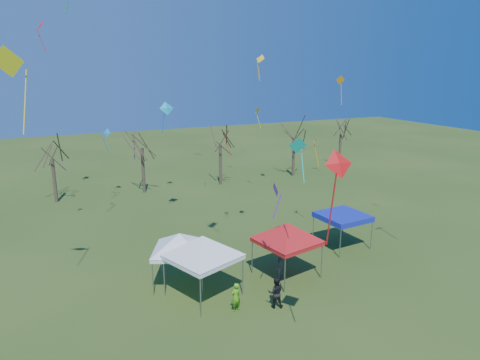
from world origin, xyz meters
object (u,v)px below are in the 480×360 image
(tree_1, at_px, (50,142))
(tent_blue, at_px, (343,217))
(tree_5, at_px, (342,122))
(person_green, at_px, (236,297))
(tent_white_mid, at_px, (203,240))
(person_dark, at_px, (276,292))
(tree_2, at_px, (141,132))
(tent_red, at_px, (287,226))
(tent_white_west, at_px, (180,237))
(person_grey, at_px, (280,267))
(tree_3, at_px, (220,130))
(tree_4, at_px, (295,125))

(tree_1, xyz_separation_m, tent_blue, (18.23, -20.06, -3.55))
(tree_5, distance_m, person_green, 37.58)
(tent_white_mid, bearing_deg, person_dark, -42.00)
(tree_5, bearing_deg, person_dark, -132.73)
(tree_2, relative_size, tent_red, 1.83)
(tree_2, relative_size, person_dark, 4.78)
(tent_white_west, xyz_separation_m, person_green, (1.75, -4.06, -2.19))
(tree_2, distance_m, tree_5, 26.15)
(tree_2, height_order, person_dark, tree_2)
(tent_white_mid, relative_size, person_grey, 2.74)
(tent_blue, distance_m, person_dark, 9.86)
(tree_3, distance_m, tent_blue, 19.88)
(tree_4, relative_size, tent_white_mid, 1.79)
(tree_4, bearing_deg, tree_5, 13.85)
(tree_3, relative_size, tree_4, 1.00)
(tent_white_west, xyz_separation_m, tent_blue, (12.14, 0.50, -0.74))
(tent_blue, xyz_separation_m, person_dark, (-8.31, -5.12, -1.38))
(tree_4, distance_m, person_dark, 29.86)
(tree_1, xyz_separation_m, person_grey, (11.72, -22.49, -4.99))
(tent_red, bearing_deg, tree_3, 78.28)
(tree_1, distance_m, tree_3, 16.81)
(tree_4, relative_size, person_dark, 4.61)
(tree_1, distance_m, tent_white_mid, 23.56)
(tree_5, height_order, person_dark, tree_5)
(tent_white_west, xyz_separation_m, person_dark, (3.83, -4.62, -2.13))
(tree_2, xyz_separation_m, tent_white_west, (-2.31, -20.29, -3.31))
(tree_3, bearing_deg, tent_white_west, -118.21)
(tree_4, bearing_deg, tree_1, 178.58)
(tree_1, distance_m, person_grey, 25.85)
(tree_1, relative_size, tent_blue, 2.27)
(person_green, bearing_deg, tree_4, -142.46)
(person_dark, bearing_deg, tent_white_west, -27.01)
(tree_3, bearing_deg, tree_1, 177.94)
(tent_white_west, distance_m, person_dark, 6.37)
(tent_red, bearing_deg, tree_1, 118.86)
(tent_blue, height_order, person_green, tent_blue)
(tree_1, xyz_separation_m, person_green, (7.84, -24.62, -4.99))
(tree_4, xyz_separation_m, tent_white_mid, (-19.27, -21.77, -2.71))
(tree_3, distance_m, person_green, 26.17)
(tree_2, xyz_separation_m, person_green, (-0.56, -24.35, -5.49))
(tent_white_west, distance_m, person_green, 4.93)
(tree_4, relative_size, tent_red, 1.77)
(person_dark, bearing_deg, person_grey, -100.48)
(tree_5, distance_m, tent_blue, 27.16)
(tree_4, xyz_separation_m, tent_blue, (-7.89, -19.41, -3.82))
(tent_white_mid, relative_size, person_green, 2.76)
(tree_3, relative_size, person_green, 4.97)
(tent_white_mid, height_order, tent_blue, tent_white_mid)
(tree_1, distance_m, tent_red, 25.60)
(tent_blue, distance_m, person_green, 11.44)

